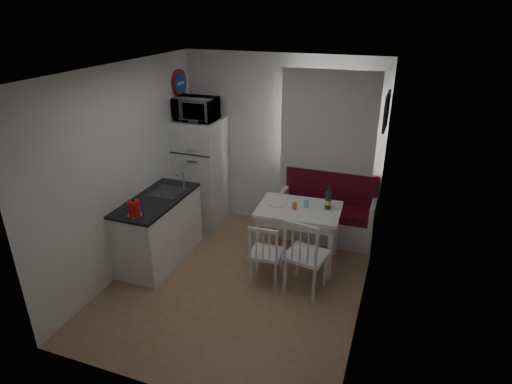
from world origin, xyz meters
TOP-DOWN VIEW (x-y plane):
  - floor at (0.00, 0.00)m, footprint 3.00×3.50m
  - ceiling at (0.00, 0.00)m, footprint 3.00×3.50m
  - wall_back at (0.00, 1.75)m, footprint 3.00×0.02m
  - wall_front at (0.00, -1.75)m, footprint 3.00×0.02m
  - wall_left at (-1.50, 0.00)m, footprint 0.02×3.50m
  - wall_right at (1.50, 0.00)m, footprint 0.02×3.50m
  - window at (0.70, 1.72)m, footprint 1.22×0.06m
  - curtain at (0.70, 1.65)m, footprint 1.35×0.02m
  - kitchen_counter at (-1.20, 0.16)m, footprint 0.62×1.32m
  - wall_sign at (-1.47, 1.45)m, footprint 0.03×0.40m
  - picture_frame at (1.48, 1.10)m, footprint 0.04×0.52m
  - bench at (0.80, 1.51)m, footprint 1.39×0.53m
  - dining_table at (0.56, 0.73)m, footprint 1.10×0.80m
  - chair_left at (0.31, 0.08)m, footprint 0.41×0.39m
  - chair_right at (0.81, 0.06)m, footprint 0.53×0.51m
  - fridge at (-1.18, 1.40)m, footprint 0.66×0.66m
  - microwave at (-1.18, 1.35)m, footprint 0.60×0.41m
  - kettle at (-1.15, -0.38)m, footprint 0.17×0.17m
  - wine_bottle at (0.91, 0.83)m, footprint 0.08×0.08m
  - drinking_glass_orange at (0.51, 0.68)m, footprint 0.05×0.05m
  - drinking_glass_blue at (0.64, 0.78)m, footprint 0.06×0.06m
  - plate at (0.26, 0.75)m, footprint 0.25×0.25m

SIDE VIEW (x-z plane):
  - floor at x=0.00m, z-range -0.01..0.01m
  - bench at x=0.80m, z-range -0.17..0.83m
  - kitchen_counter at x=-1.20m, z-range -0.12..1.04m
  - chair_left at x=0.31m, z-range 0.29..0.73m
  - chair_right at x=0.81m, z-range 0.34..0.87m
  - dining_table at x=0.56m, z-range 0.31..1.10m
  - plate at x=0.26m, z-range 0.79..0.81m
  - fridge at x=-1.18m, z-range 0.00..1.65m
  - drinking_glass_orange at x=0.51m, z-range 0.79..0.88m
  - drinking_glass_blue at x=0.64m, z-range 0.79..0.89m
  - wine_bottle at x=0.91m, z-range 0.79..1.12m
  - kettle at x=-1.15m, z-range 0.90..1.13m
  - wall_back at x=0.00m, z-range 0.00..2.60m
  - wall_front at x=0.00m, z-range 0.00..2.60m
  - wall_left at x=-1.50m, z-range 0.00..2.60m
  - wall_right at x=1.50m, z-range 0.00..2.60m
  - window at x=0.70m, z-range 0.89..2.36m
  - curtain at x=0.70m, z-range 0.93..2.42m
  - microwave at x=-1.18m, z-range 1.65..1.98m
  - picture_frame at x=1.48m, z-range 1.84..2.26m
  - wall_sign at x=-1.47m, z-range 1.95..2.35m
  - ceiling at x=0.00m, z-range 2.59..2.61m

